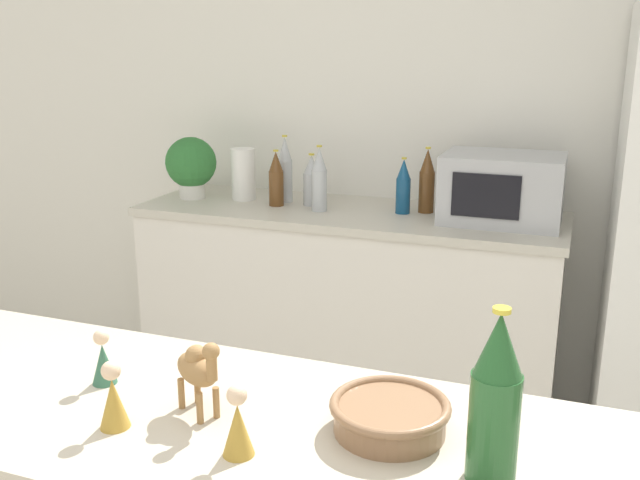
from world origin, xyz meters
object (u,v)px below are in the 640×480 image
Objects in this scene: back_bottle_1 at (276,179)px; back_bottle_3 at (403,187)px; paper_towel_roll at (243,174)px; back_bottle_5 at (285,170)px; microwave at (502,188)px; wise_man_figurine_purple at (113,399)px; wise_man_figurine_blue at (103,360)px; back_bottle_2 at (427,181)px; potted_plant at (191,165)px; wise_man_figurine_crimson at (238,425)px; fruit_bowl at (390,415)px; wine_bottle at (495,400)px; camel_figurine at (199,368)px; back_bottle_4 at (312,181)px; back_bottle_0 at (319,180)px.

back_bottle_3 is (0.58, 0.05, -0.01)m from back_bottle_1.
back_bottle_5 is (0.20, 0.02, 0.03)m from paper_towel_roll.
microwave is 1.55× the size of back_bottle_5.
microwave is 3.62× the size of wise_man_figurine_purple.
back_bottle_1 is 0.82× the size of back_bottle_5.
wise_man_figurine_purple is (0.13, -0.14, 0.01)m from wise_man_figurine_blue.
back_bottle_2 is (0.67, 0.11, 0.02)m from back_bottle_1.
potted_plant is 1.21× the size of paper_towel_roll.
wise_man_figurine_purple is (0.96, -1.93, -0.08)m from potted_plant.
back_bottle_1 reaches higher than paper_towel_roll.
microwave is 1.88× the size of back_bottle_1.
back_bottle_5 is 2.16m from wise_man_figurine_crimson.
back_bottle_5 reaches higher than fruit_bowl.
wine_bottle is 0.24m from fruit_bowl.
camel_figurine reaches higher than wise_man_figurine_blue.
potted_plant is 0.59m from back_bottle_4.
fruit_bowl is 1.35× the size of camel_figurine.
back_bottle_1 is at bearing -170.96° from back_bottle_2.
back_bottle_1 is at bearing -18.80° from paper_towel_roll.
paper_towel_roll is 0.94× the size of back_bottle_1.
back_bottle_4 reaches higher than wise_man_figurine_blue.
microwave is at bearing -0.05° from back_bottle_3.
wise_man_figurine_purple is (-0.15, -2.03, -0.05)m from back_bottle_2.
back_bottle_0 is 0.24m from back_bottle_5.
wise_man_figurine_purple is (-0.12, -0.10, -0.04)m from camel_figurine.
paper_towel_roll is 1.94m from wise_man_figurine_blue.
paper_towel_roll is 2.07m from camel_figurine.
camel_figurine is at bearing -9.67° from wise_man_figurine_blue.
microwave is 1.65× the size of back_bottle_0.
paper_towel_roll is 0.84× the size of back_bottle_2.
microwave is 3.99× the size of wise_man_figurine_blue.
back_bottle_0 is at bearing 103.30° from camel_figurine.
camel_figurine is at bearing -59.38° from potted_plant.
back_bottle_2 is (1.11, 0.10, -0.02)m from potted_plant.
microwave reaches higher than paper_towel_roll.
back_bottle_3 is at bearing -3.41° from back_bottle_5.
camel_figurine is (0.07, -1.88, 0.01)m from back_bottle_3.
potted_plant is at bearing -177.58° from back_bottle_3.
back_bottle_2 is at bearing 30.26° from back_bottle_3.
potted_plant is 2.29m from wise_man_figurine_crimson.
paper_towel_roll is 0.34m from back_bottle_4.
back_bottle_4 is 1.97× the size of wise_man_figurine_blue.
potted_plant reaches higher than microwave.
wise_man_figurine_crimson is at bearing -57.81° from potted_plant.
wise_man_figurine_crimson reaches higher than wise_man_figurine_blue.
wine_bottle is (0.53, -1.95, 0.03)m from back_bottle_2.
potted_plant is 1.00× the size of back_bottle_0.
paper_towel_roll is 0.21m from back_bottle_5.
back_bottle_5 reaches higher than back_bottle_2.
back_bottle_0 is at bearing -28.91° from back_bottle_5.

